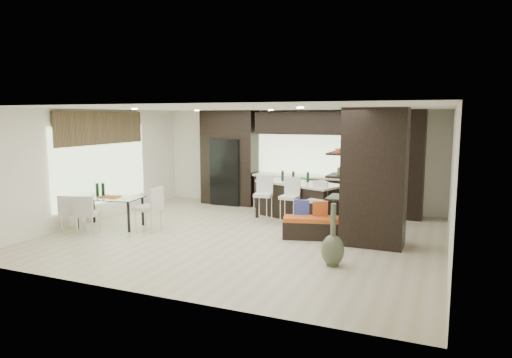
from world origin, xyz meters
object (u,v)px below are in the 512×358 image
at_px(kitchen_island, 299,200).
at_px(floor_vase, 333,235).
at_px(dining_table, 110,212).
at_px(chair_near, 88,216).
at_px(stool_right, 317,209).
at_px(stool_left, 263,203).
at_px(chair_far, 72,215).
at_px(bench, 311,228).
at_px(stool_mid, 289,206).
at_px(chair_end, 148,211).

bearing_deg(kitchen_island, floor_vase, -42.14).
distance_m(dining_table, chair_near, 0.70).
xyz_separation_m(stool_right, dining_table, (-4.38, -1.83, -0.08)).
height_order(stool_left, chair_far, stool_left).
bearing_deg(chair_far, bench, 2.06).
bearing_deg(stool_mid, kitchen_island, 94.12).
height_order(kitchen_island, stool_right, kitchen_island).
height_order(stool_mid, chair_far, stool_mid).
bearing_deg(floor_vase, chair_near, 179.79).
height_order(dining_table, chair_end, chair_end).
bearing_deg(stool_left, dining_table, -158.15).
bearing_deg(dining_table, floor_vase, -16.90).
distance_m(stool_mid, bench, 1.30).
xyz_separation_m(dining_table, chair_far, (-0.45, -0.70, 0.04)).
bearing_deg(floor_vase, chair_end, 170.47).
xyz_separation_m(kitchen_island, stool_right, (0.66, -0.75, -0.03)).
relative_size(bench, chair_near, 1.48).
distance_m(stool_right, chair_end, 3.80).
relative_size(kitchen_island, dining_table, 1.50).
bearing_deg(chair_far, dining_table, 41.98).
distance_m(bench, chair_far, 5.22).
bearing_deg(kitchen_island, chair_near, -116.95).
relative_size(stool_right, chair_far, 1.10).
bearing_deg(bench, stool_right, 84.01).
distance_m(kitchen_island, chair_end, 3.71).
bearing_deg(dining_table, chair_far, -132.18).
height_order(kitchen_island, chair_near, kitchen_island).
bearing_deg(stool_mid, floor_vase, -53.13).
bearing_deg(stool_mid, stool_left, -175.58).
relative_size(stool_left, chair_end, 0.99).
distance_m(kitchen_island, bench, 1.94).
bearing_deg(stool_right, chair_far, -143.47).
xyz_separation_m(bench, chair_near, (-4.54, -1.54, 0.17)).
bearing_deg(bench, floor_vase, -77.49).
bearing_deg(stool_mid, dining_table, -149.73).
xyz_separation_m(floor_vase, chair_near, (-5.35, 0.02, -0.14)).
bearing_deg(dining_table, stool_left, 21.61).
xyz_separation_m(dining_table, chair_near, (0.00, -0.70, 0.05)).
height_order(stool_mid, dining_table, stool_mid).
relative_size(stool_left, stool_mid, 1.02).
relative_size(kitchen_island, chair_far, 2.79).
relative_size(stool_left, chair_near, 1.14).
distance_m(kitchen_island, floor_vase, 3.69).
bearing_deg(floor_vase, bench, 117.56).
distance_m(stool_left, chair_far, 4.31).
xyz_separation_m(stool_left, chair_near, (-3.05, -2.52, -0.06)).
bearing_deg(stool_right, chair_end, -142.26).
bearing_deg(chair_far, stool_left, 20.64).
height_order(stool_right, floor_vase, floor_vase).
relative_size(stool_right, chair_end, 0.93).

